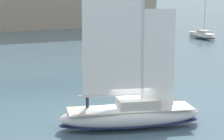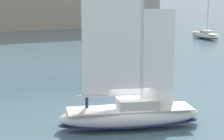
# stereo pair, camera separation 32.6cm
# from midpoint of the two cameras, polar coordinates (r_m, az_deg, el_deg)

# --- Properties ---
(ground_plane) EXTENTS (400.00, 400.00, 0.00)m
(ground_plane) POSITION_cam_midpoint_polar(r_m,az_deg,el_deg) (27.87, 2.71, -7.47)
(ground_plane) COLOR slate
(sailboat_main) EXTENTS (9.41, 4.40, 12.48)m
(sailboat_main) POSITION_cam_midpoint_polar(r_m,az_deg,el_deg) (27.57, 2.74, -5.49)
(sailboat_main) COLOR silver
(sailboat_main) RESTS_ON ground
(sailboat_moored_mid_channel) EXTENTS (2.07, 6.87, 9.40)m
(sailboat_moored_mid_channel) POSITION_cam_midpoint_polar(r_m,az_deg,el_deg) (74.47, 12.19, 4.51)
(sailboat_moored_mid_channel) COLOR white
(sailboat_moored_mid_channel) RESTS_ON ground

